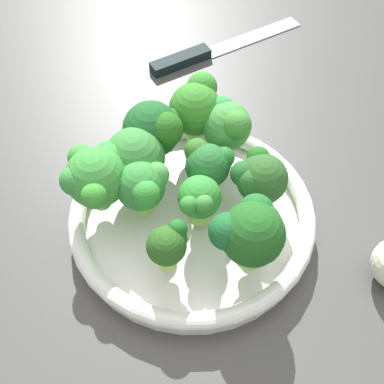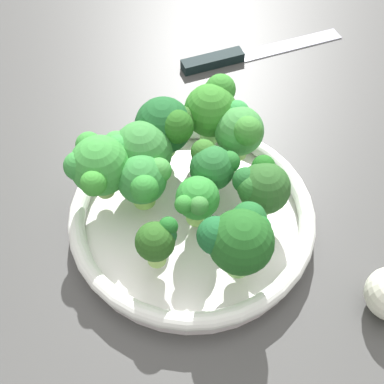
# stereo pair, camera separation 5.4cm
# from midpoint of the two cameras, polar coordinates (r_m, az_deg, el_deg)

# --- Properties ---
(ground_plane) EXTENTS (1.30, 1.30, 0.03)m
(ground_plane) POSITION_cam_midpoint_polar(r_m,az_deg,el_deg) (0.60, 1.90, -5.57)
(ground_plane) COLOR #444544
(bowl) EXTENTS (0.28, 0.28, 0.03)m
(bowl) POSITION_cam_midpoint_polar(r_m,az_deg,el_deg) (0.58, 2.67, -2.99)
(bowl) COLOR white
(bowl) RESTS_ON ground_plane
(broccoli_floret_0) EXTENTS (0.05, 0.05, 0.06)m
(broccoli_floret_0) POSITION_cam_midpoint_polar(r_m,az_deg,el_deg) (0.53, 3.48, -1.47)
(broccoli_floret_0) COLOR #8AC358
(broccoli_floret_0) RESTS_ON bowl
(broccoli_floret_1) EXTENTS (0.06, 0.06, 0.07)m
(broccoli_floret_1) POSITION_cam_midpoint_polar(r_m,az_deg,el_deg) (0.54, -2.55, 1.14)
(broccoli_floret_1) COLOR #83BF4F
(broccoli_floret_1) RESTS_ON bowl
(broccoli_floret_2) EXTENTS (0.04, 0.04, 0.06)m
(broccoli_floret_2) POSITION_cam_midpoint_polar(r_m,az_deg,el_deg) (0.50, -0.78, -5.70)
(broccoli_floret_2) COLOR #91C059
(broccoli_floret_2) RESTS_ON bowl
(broccoli_floret_3) EXTENTS (0.07, 0.07, 0.08)m
(broccoli_floret_3) POSITION_cam_midpoint_polar(r_m,az_deg,el_deg) (0.59, -0.22, 7.22)
(broccoli_floret_3) COLOR #99D268
(broccoli_floret_3) RESTS_ON bowl
(broccoli_floret_4) EXTENTS (0.05, 0.06, 0.06)m
(broccoli_floret_4) POSITION_cam_midpoint_polar(r_m,az_deg,el_deg) (0.56, 5.07, 2.74)
(broccoli_floret_4) COLOR #80B55C
(broccoli_floret_4) RESTS_ON bowl
(broccoli_floret_5) EXTENTS (0.06, 0.06, 0.06)m
(broccoli_floret_5) POSITION_cam_midpoint_polar(r_m,az_deg,el_deg) (0.55, 10.55, 0.41)
(broccoli_floret_5) COLOR #79BE4F
(broccoli_floret_5) RESTS_ON bowl
(broccoli_floret_6) EXTENTS (0.06, 0.06, 0.07)m
(broccoli_floret_6) POSITION_cam_midpoint_polar(r_m,az_deg,el_deg) (0.59, 7.89, 6.83)
(broccoli_floret_6) COLOR #80B850
(broccoli_floret_6) RESTS_ON bowl
(broccoli_floret_7) EXTENTS (0.08, 0.07, 0.08)m
(broccoli_floret_7) POSITION_cam_midpoint_polar(r_m,az_deg,el_deg) (0.55, -7.77, 2.77)
(broccoli_floret_7) COLOR #89B45C
(broccoli_floret_7) RESTS_ON bowl
(broccoli_floret_8) EXTENTS (0.07, 0.06, 0.08)m
(broccoli_floret_8) POSITION_cam_midpoint_polar(r_m,az_deg,el_deg) (0.61, 4.86, 9.33)
(broccoli_floret_8) COLOR #8FD571
(broccoli_floret_8) RESTS_ON bowl
(broccoli_floret_9) EXTENTS (0.07, 0.07, 0.08)m
(broccoli_floret_9) POSITION_cam_midpoint_polar(r_m,az_deg,el_deg) (0.49, 8.50, -5.40)
(broccoli_floret_9) COLOR #89CD67
(broccoli_floret_9) RESTS_ON bowl
(broccoli_floret_10) EXTENTS (0.07, 0.08, 0.07)m
(broccoli_floret_10) POSITION_cam_midpoint_polar(r_m,az_deg,el_deg) (0.57, -3.47, 4.47)
(broccoli_floret_10) COLOR #93D472
(broccoli_floret_10) RESTS_ON bowl
(knife) EXTENTS (0.13, 0.25, 0.01)m
(knife) POSITION_cam_midpoint_polar(r_m,az_deg,el_deg) (0.81, 7.52, 14.88)
(knife) COLOR silver
(knife) RESTS_ON ground_plane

